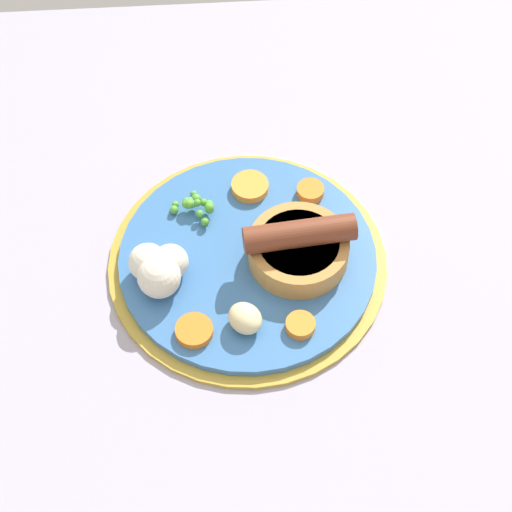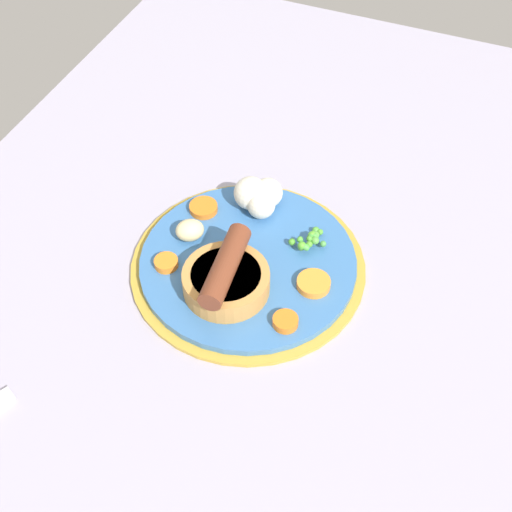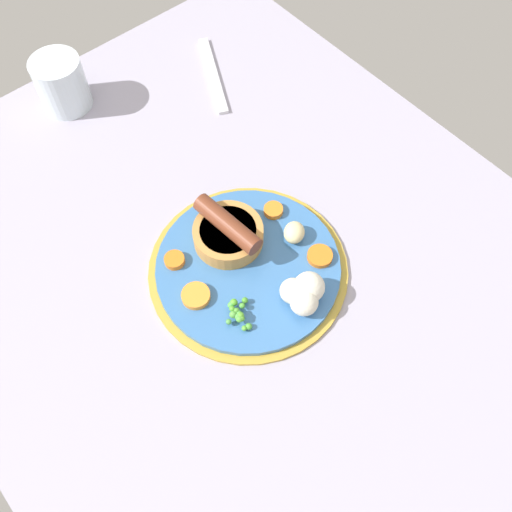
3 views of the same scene
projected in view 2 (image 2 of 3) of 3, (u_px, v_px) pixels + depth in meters
dining_table at (255, 254)px, 86.60cm from camera, size 110.00×80.00×3.00cm
dinner_plate at (248, 265)px, 82.79cm from camera, size 27.33×27.33×1.40cm
sausage_pudding at (226, 278)px, 77.85cm from camera, size 10.77×9.67×5.29cm
pea_pile at (310, 239)px, 82.92cm from camera, size 4.60×4.31×1.74cm
cauliflower_floret at (259, 196)px, 86.44cm from camera, size 5.69×5.74×4.12cm
potato_chunk_0 at (190, 230)px, 83.60cm from camera, size 4.34×4.43×2.46cm
carrot_slice_0 at (314, 283)px, 79.29cm from camera, size 5.13×5.13×0.89cm
carrot_slice_1 at (203, 208)px, 87.21cm from camera, size 3.92×3.92×0.82cm
carrot_slice_3 at (166, 263)px, 81.28cm from camera, size 2.88×2.88×0.92cm
carrot_slice_4 at (285, 321)px, 75.80cm from camera, size 3.45×3.45×0.97cm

